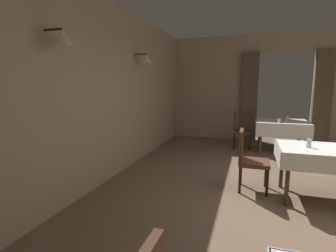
{
  "coord_description": "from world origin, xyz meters",
  "views": [
    {
      "loc": [
        -0.89,
        -3.65,
        1.6
      ],
      "look_at": [
        -2.11,
        0.16,
        0.96
      ],
      "focal_mm": 27.44,
      "sensor_mm": 36.0,
      "label": 1
    }
  ],
  "objects": [
    {
      "name": "dining_table_mid",
      "position": [
        0.26,
        0.25,
        0.66
      ],
      "size": [
        1.49,
        0.89,
        0.75
      ],
      "color": "#4C3D2D",
      "rests_on": "ground"
    },
    {
      "name": "ground",
      "position": [
        0.0,
        0.0,
        0.0
      ],
      "size": [
        10.08,
        10.08,
        0.0
      ],
      "primitive_type": "plane",
      "color": "#7A604C"
    },
    {
      "name": "glass_mid_b",
      "position": [
        -0.1,
        0.22,
        0.81
      ],
      "size": [
        0.06,
        0.06,
        0.12
      ],
      "primitive_type": "cylinder",
      "color": "silver",
      "rests_on": "dining_table_mid"
    },
    {
      "name": "flower_vase_far",
      "position": [
        -0.03,
        3.01,
        0.86
      ],
      "size": [
        0.07,
        0.07,
        0.2
      ],
      "color": "silver",
      "rests_on": "dining_table_far"
    },
    {
      "name": "chair_far_left",
      "position": [
        -1.12,
        2.99,
        0.52
      ],
      "size": [
        0.44,
        0.44,
        0.93
      ],
      "color": "black",
      "rests_on": "ground"
    },
    {
      "name": "dining_table_far",
      "position": [
        -0.14,
        3.02,
        0.65
      ],
      "size": [
        1.19,
        1.07,
        0.75
      ],
      "color": "#4C3D2D",
      "rests_on": "ground"
    },
    {
      "name": "wall_back",
      "position": [
        0.0,
        4.18,
        1.51
      ],
      "size": [
        6.4,
        0.27,
        3.0
      ],
      "color": "tan",
      "rests_on": "ground"
    },
    {
      "name": "chair_mid_left",
      "position": [
        -0.87,
        0.33,
        0.52
      ],
      "size": [
        0.44,
        0.44,
        0.93
      ],
      "color": "black",
      "rests_on": "ground"
    },
    {
      "name": "wall_left",
      "position": [
        -3.2,
        0.0,
        1.5
      ],
      "size": [
        0.49,
        8.4,
        3.0
      ],
      "color": "tan",
      "rests_on": "ground"
    },
    {
      "name": "glass_far_c",
      "position": [
        -0.24,
        2.68,
        0.79
      ],
      "size": [
        0.07,
        0.07,
        0.08
      ],
      "primitive_type": "cylinder",
      "color": "silver",
      "rests_on": "dining_table_far"
    },
    {
      "name": "plate_far_b",
      "position": [
        0.24,
        3.05,
        0.76
      ],
      "size": [
        0.2,
        0.2,
        0.01
      ],
      "primitive_type": "cylinder",
      "color": "white",
      "rests_on": "dining_table_far"
    }
  ]
}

